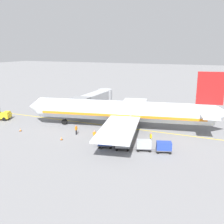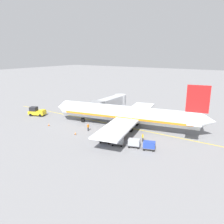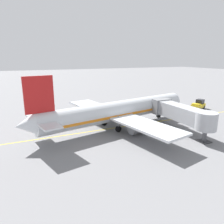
% 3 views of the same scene
% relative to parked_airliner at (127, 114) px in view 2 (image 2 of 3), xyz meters
% --- Properties ---
extents(ground_plane, '(400.00, 400.00, 0.00)m').
position_rel_parked_airliner_xyz_m(ground_plane, '(0.32, -1.39, -3.19)').
color(ground_plane, slate).
extents(gate_lead_in_line, '(0.24, 80.00, 0.01)m').
position_rel_parked_airliner_xyz_m(gate_lead_in_line, '(0.32, -1.39, -3.18)').
color(gate_lead_in_line, gold).
rests_on(gate_lead_in_line, ground).
extents(parked_airliner, '(30.44, 37.14, 10.63)m').
position_rel_parked_airliner_xyz_m(parked_airliner, '(0.00, 0.00, 0.00)').
color(parked_airliner, silver).
rests_on(parked_airliner, ground).
extents(jet_bridge, '(14.11, 3.50, 4.98)m').
position_rel_parked_airliner_xyz_m(jet_bridge, '(7.02, 9.30, 0.27)').
color(jet_bridge, '#A8AAAF').
rests_on(jet_bridge, ground).
extents(pushback_tractor, '(3.66, 4.90, 2.40)m').
position_rel_parked_airliner_xyz_m(pushback_tractor, '(-4.63, 25.77, -2.09)').
color(pushback_tractor, gold).
rests_on(pushback_tractor, ground).
extents(baggage_tug_lead, '(1.54, 2.62, 1.62)m').
position_rel_parked_airliner_xyz_m(baggage_tug_lead, '(-6.78, -0.99, -2.47)').
color(baggage_tug_lead, navy).
rests_on(baggage_tug_lead, ground).
extents(baggage_cart_front, '(1.92, 2.97, 1.58)m').
position_rel_parked_airliner_xyz_m(baggage_cart_front, '(-9.92, -0.96, -2.24)').
color(baggage_cart_front, '#4C4C51').
rests_on(baggage_cart_front, ground).
extents(baggage_cart_second_in_train, '(1.92, 2.97, 1.58)m').
position_rel_parked_airliner_xyz_m(baggage_cart_second_in_train, '(-9.71, -3.62, -2.24)').
color(baggage_cart_second_in_train, '#4C4C51').
rests_on(baggage_cart_second_in_train, ground).
extents(baggage_cart_third_in_train, '(1.92, 2.97, 1.58)m').
position_rel_parked_airliner_xyz_m(baggage_cart_third_in_train, '(-8.83, -6.58, -2.24)').
color(baggage_cart_third_in_train, '#4C4C51').
rests_on(baggage_cart_third_in_train, ground).
extents(baggage_cart_tail_end, '(1.92, 2.97, 1.58)m').
position_rel_parked_airliner_xyz_m(baggage_cart_tail_end, '(-8.40, -9.36, -2.24)').
color(baggage_cart_tail_end, '#4C4C51').
rests_on(baggage_cart_tail_end, ground).
extents(ground_crew_wing_walker, '(0.27, 0.73, 1.69)m').
position_rel_parked_airliner_xyz_m(ground_crew_wing_walker, '(-7.96, 1.81, -2.23)').
color(ground_crew_wing_walker, '#232328').
rests_on(ground_crew_wing_walker, ground).
extents(ground_crew_loader, '(0.66, 0.45, 1.69)m').
position_rel_parked_airliner_xyz_m(ground_crew_loader, '(-5.50, -6.71, -2.23)').
color(ground_crew_loader, '#232328').
rests_on(ground_crew_loader, ground).
extents(ground_crew_marshaller, '(0.72, 0.25, 1.69)m').
position_rel_parked_airliner_xyz_m(ground_crew_marshaller, '(-6.54, 6.04, -2.23)').
color(ground_crew_marshaller, '#232328').
rests_on(ground_crew_marshaller, ground).
extents(safety_cone_nose_left, '(0.36, 0.36, 0.59)m').
position_rel_parked_airliner_xyz_m(safety_cone_nose_left, '(-9.77, 6.88, -2.90)').
color(safety_cone_nose_left, black).
rests_on(safety_cone_nose_left, ground).
extents(safety_cone_nose_right, '(0.36, 0.36, 0.59)m').
position_rel_parked_airliner_xyz_m(safety_cone_nose_right, '(-8.87, 16.16, -2.90)').
color(safety_cone_nose_right, black).
rests_on(safety_cone_nose_right, ground).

